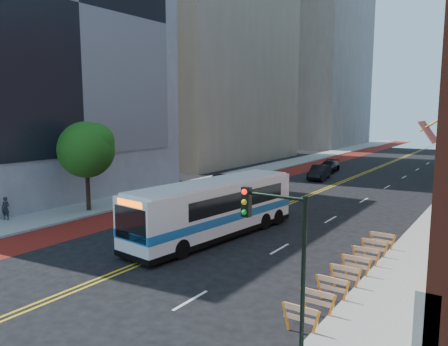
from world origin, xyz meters
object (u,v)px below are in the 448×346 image
pedestrian (6,208)px  traffic_signal (277,239)px  street_tree (87,148)px  transit_bus (216,208)px  car_b (319,172)px  car_a (218,180)px  car_c (329,166)px

pedestrian → traffic_signal: bearing=-33.4°
street_tree → transit_bus: street_tree is taller
car_b → pedestrian: size_ratio=3.03×
street_tree → car_a: bearing=82.3°
transit_bus → car_b: size_ratio=2.64×
car_b → street_tree: bearing=-117.7°
car_b → car_c: car_b is taller
street_tree → traffic_signal: size_ratio=1.32×
traffic_signal → car_b: (-12.15, 34.35, -2.92)m
street_tree → traffic_signal: 22.79m
car_b → car_c: bearing=92.6°
transit_bus → pedestrian: (-14.09, -5.13, -0.86)m
street_tree → transit_bus: 12.13m
transit_bus → car_a: transit_bus is taller
car_a → transit_bus: bearing=-69.3°
car_a → car_b: car_b is taller
car_a → car_c: size_ratio=0.84×
street_tree → pedestrian: street_tree is taller
traffic_signal → car_b: traffic_signal is taller
traffic_signal → car_a: (-18.71, 23.88, -3.03)m
traffic_signal → transit_bus: size_ratio=0.40×
street_tree → car_b: street_tree is taller
car_c → pedestrian: bearing=-111.9°
street_tree → pedestrian: bearing=-114.4°
car_c → pedestrian: 37.63m
car_a → pedestrian: (-4.30, -19.52, 0.25)m
street_tree → car_c: street_tree is taller
transit_bus → traffic_signal: bearing=-40.5°
car_a → car_c: bearing=59.1°
transit_bus → car_c: size_ratio=2.64×
car_b → car_a: bearing=-130.8°
car_b → transit_bus: bearing=-91.3°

